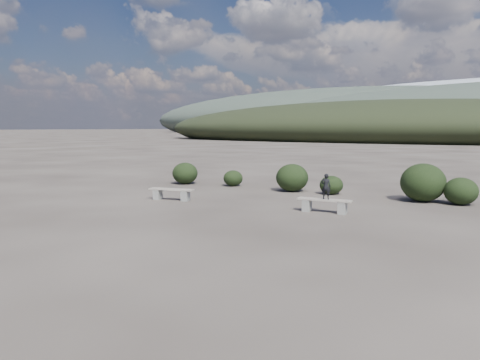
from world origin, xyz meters
The scene contains 10 objects.
ground centered at (0.00, 0.00, 0.00)m, with size 1200.00×1200.00×0.00m, color #2E2824.
bench_left centered at (-3.65, 4.01, 0.28)m, with size 1.89×0.88×0.46m.
bench_right centered at (2.55, 4.97, 0.28)m, with size 1.90×0.69×0.47m.
seated_person centered at (2.60, 4.98, 0.91)m, with size 0.32×0.21×0.88m, color black.
shrub_a centered at (-4.26, 9.12, 0.39)m, with size 0.96×0.96×0.79m, color black.
shrub_b centered at (-0.91, 9.07, 0.63)m, with size 1.47×1.47×1.26m, color black.
shrub_c centered at (0.94, 9.22, 0.41)m, with size 1.02×1.02×0.81m, color black.
shrub_d centered at (4.72, 9.39, 0.75)m, with size 1.72×1.72×1.51m, color black.
shrub_e centered at (6.10, 9.40, 0.52)m, with size 1.24×1.24×1.03m, color black.
shrub_f centered at (-6.83, 8.44, 0.55)m, with size 1.31×1.31×1.11m, color black.
Camera 1 is at (9.18, -9.68, 2.90)m, focal length 35.00 mm.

